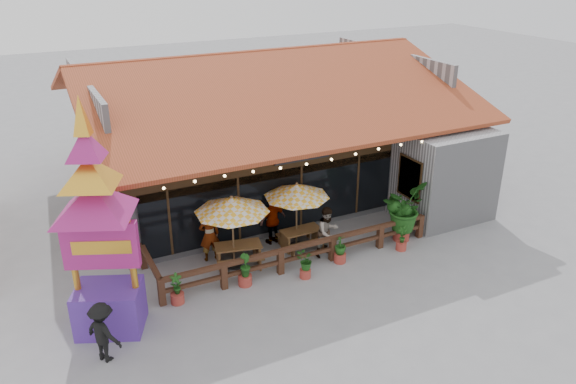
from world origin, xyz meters
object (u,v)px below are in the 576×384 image
picnic_table_left (238,251)px  thai_sign_tower (94,206)px  picnic_table_right (301,235)px  umbrella_right (297,191)px  umbrella_left (232,205)px  tropical_plant (404,209)px  pedestrian (103,332)px

picnic_table_left → thai_sign_tower: 5.90m
thai_sign_tower → picnic_table_right: bearing=14.3°
umbrella_right → picnic_table_right: umbrella_right is taller
umbrella_left → thai_sign_tower: thai_sign_tower is taller
thai_sign_tower → tropical_plant: thai_sign_tower is taller
umbrella_right → thai_sign_tower: thai_sign_tower is taller
picnic_table_left → picnic_table_right: picnic_table_left is taller
umbrella_right → tropical_plant: size_ratio=1.22×
tropical_plant → pedestrian: 11.21m
thai_sign_tower → umbrella_left: bearing=19.8°
umbrella_left → picnic_table_right: 3.27m
umbrella_left → picnic_table_right: size_ratio=2.14×
umbrella_left → pedestrian: bearing=-148.9°
picnic_table_left → pedestrian: 5.79m
tropical_plant → pedestrian: size_ratio=1.30×
thai_sign_tower → pedestrian: 3.29m
umbrella_left → umbrella_right: 2.61m
picnic_table_left → tropical_plant: size_ratio=0.82×
umbrella_right → picnic_table_left: (-2.38, -0.27, -1.67)m
umbrella_left → picnic_table_left: umbrella_left is taller
umbrella_left → thai_sign_tower: size_ratio=0.43×
umbrella_left → umbrella_right: umbrella_left is taller
umbrella_right → picnic_table_left: size_ratio=1.49×
picnic_table_right → thai_sign_tower: (-7.05, -1.79, 3.38)m
picnic_table_left → pedestrian: (-4.95, -2.97, 0.35)m
umbrella_left → picnic_table_left: size_ratio=1.73×
umbrella_right → picnic_table_left: bearing=-173.5°
umbrella_right → picnic_table_left: umbrella_right is taller
picnic_table_right → tropical_plant: tropical_plant is taller
picnic_table_left → pedestrian: bearing=-149.0°
umbrella_right → pedestrian: size_ratio=1.59×
thai_sign_tower → pedestrian: thai_sign_tower is taller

